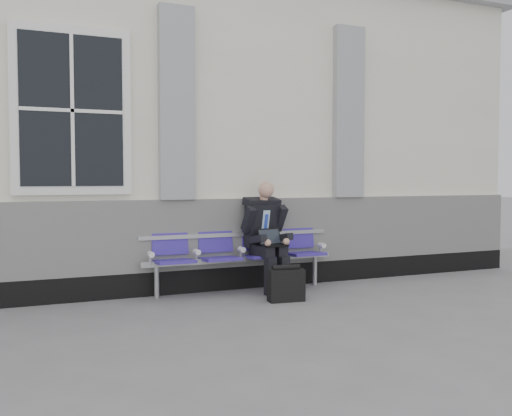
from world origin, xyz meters
name	(u,v)px	position (x,y,z in m)	size (l,w,h in m)	color
ground	(51,337)	(0.00, 0.00, 0.00)	(70.00, 70.00, 0.00)	slate
station_building	(33,127)	(-0.02, 3.47, 2.22)	(14.40, 4.40, 4.49)	white
bench	(240,249)	(2.39, 1.32, 0.55)	(2.60, 0.47, 0.91)	#9EA0A3
businessman	(266,232)	(2.71, 1.19, 0.77)	(0.59, 0.80, 1.42)	black
briefcase	(286,284)	(2.67, 0.52, 0.20)	(0.45, 0.23, 0.44)	black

